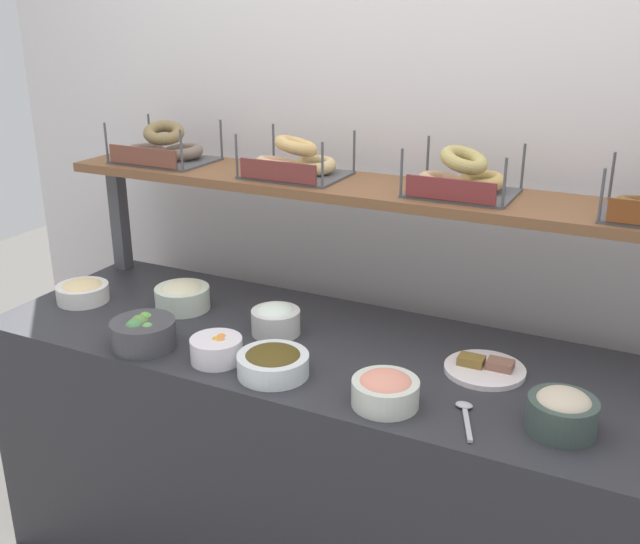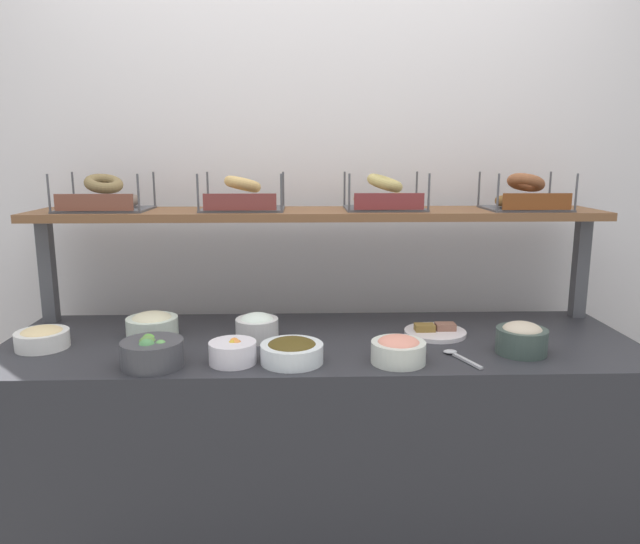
{
  "view_description": "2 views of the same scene",
  "coord_description": "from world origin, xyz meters",
  "views": [
    {
      "loc": [
        0.81,
        -1.75,
        1.8
      ],
      "look_at": [
        -0.1,
        0.07,
        1.05
      ],
      "focal_mm": 41.05,
      "sensor_mm": 36.0,
      "label": 1
    },
    {
      "loc": [
        -0.07,
        -1.97,
        1.49
      ],
      "look_at": [
        0.0,
        0.06,
        1.08
      ],
      "focal_mm": 32.96,
      "sensor_mm": 36.0,
      "label": 2
    }
  ],
  "objects": [
    {
      "name": "bagel_basket_poppy",
      "position": [
        -0.8,
        0.27,
        1.32
      ],
      "size": [
        0.32,
        0.26,
        0.14
      ],
      "color": "#4C4C51",
      "rests_on": "upper_shelf"
    },
    {
      "name": "serving_spoon_near_plate",
      "position": [
        0.43,
        -0.2,
        0.86
      ],
      "size": [
        0.09,
        0.17,
        0.01
      ],
      "color": "#B7B7BC",
      "rests_on": "deli_counter"
    },
    {
      "name": "bowl_tuna_salad",
      "position": [
        0.65,
        -0.16,
        0.9
      ],
      "size": [
        0.16,
        0.16,
        0.11
      ],
      "color": "#3B4B45",
      "rests_on": "deli_counter"
    },
    {
      "name": "bowl_fruit_salad",
      "position": [
        -0.28,
        -0.22,
        0.89
      ],
      "size": [
        0.15,
        0.15,
        0.08
      ],
      "color": "white",
      "rests_on": "deli_counter"
    },
    {
      "name": "bowl_veggie_mix",
      "position": [
        -0.52,
        -0.24,
        0.89
      ],
      "size": [
        0.19,
        0.19,
        0.1
      ],
      "color": "#444349",
      "rests_on": "deli_counter"
    },
    {
      "name": "bowl_lox_spread",
      "position": [
        0.24,
        -0.23,
        0.89
      ],
      "size": [
        0.17,
        0.17,
        0.09
      ],
      "color": "silver",
      "rests_on": "deli_counter"
    },
    {
      "name": "bagel_basket_plain",
      "position": [
        -0.29,
        0.27,
        1.33
      ],
      "size": [
        0.31,
        0.25,
        0.14
      ],
      "color": "#4C4C51",
      "rests_on": "upper_shelf"
    },
    {
      "name": "upper_shelf",
      "position": [
        0.0,
        0.27,
        1.26
      ],
      "size": [
        2.15,
        0.32,
        0.03
      ],
      "primitive_type": "cube",
      "color": "brown",
      "rests_on": "shelf_riser_left"
    },
    {
      "name": "deli_counter",
      "position": [
        0.0,
        0.0,
        0.42
      ],
      "size": [
        2.19,
        0.7,
        0.85
      ],
      "primitive_type": "cube",
      "color": "#2D2D33",
      "rests_on": "ground_plane"
    },
    {
      "name": "back_wall",
      "position": [
        0.0,
        0.55,
        1.2
      ],
      "size": [
        3.39,
        0.06,
        2.4
      ],
      "primitive_type": "cube",
      "color": "silver",
      "rests_on": "ground_plane"
    },
    {
      "name": "serving_plate_white",
      "position": [
        0.42,
        0.05,
        0.86
      ],
      "size": [
        0.22,
        0.22,
        0.04
      ],
      "color": "white",
      "rests_on": "deli_counter"
    },
    {
      "name": "bowl_chocolate_spread",
      "position": [
        -0.1,
        -0.22,
        0.89
      ],
      "size": [
        0.2,
        0.2,
        0.08
      ],
      "color": "white",
      "rests_on": "deli_counter"
    },
    {
      "name": "bowl_cream_cheese",
      "position": [
        -0.22,
        0.01,
        0.9
      ],
      "size": [
        0.15,
        0.15,
        0.1
      ],
      "color": "silver",
      "rests_on": "deli_counter"
    },
    {
      "name": "bowl_egg_salad",
      "position": [
        -0.93,
        -0.06,
        0.89
      ],
      "size": [
        0.17,
        0.17,
        0.07
      ],
      "color": "white",
      "rests_on": "deli_counter"
    },
    {
      "name": "shelf_riser_left",
      "position": [
        -1.04,
        0.27,
        1.05
      ],
      "size": [
        0.05,
        0.05,
        0.4
      ],
      "primitive_type": "cube",
      "color": "#4C4C51",
      "rests_on": "deli_counter"
    },
    {
      "name": "bowl_potato_salad",
      "position": [
        -0.59,
        0.04,
        0.9
      ],
      "size": [
        0.18,
        0.18,
        0.09
      ],
      "color": "silver",
      "rests_on": "deli_counter"
    },
    {
      "name": "bagel_basket_sesame",
      "position": [
        0.25,
        0.27,
        1.33
      ],
      "size": [
        0.3,
        0.26,
        0.14
      ],
      "color": "#4C4C51",
      "rests_on": "upper_shelf"
    }
  ]
}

